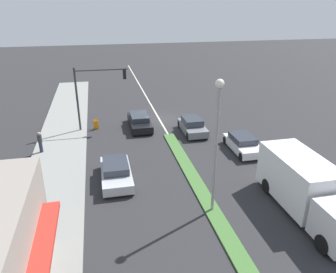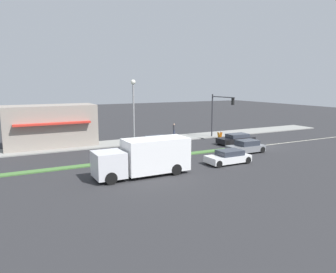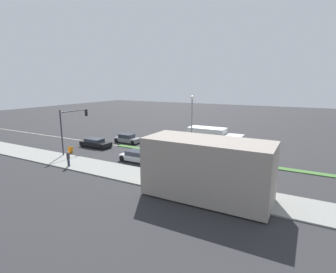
# 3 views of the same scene
# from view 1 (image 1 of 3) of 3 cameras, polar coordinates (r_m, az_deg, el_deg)

# --- Properties ---
(ground_plane) EXTENTS (160.00, 160.00, 0.00)m
(ground_plane) POSITION_cam_1_polar(r_m,az_deg,el_deg) (17.11, 10.69, -17.47)
(ground_plane) COLOR #2B2B2D
(lane_marking_center) EXTENTS (0.16, 60.00, 0.01)m
(lane_marking_center) POSITION_cam_1_polar(r_m,az_deg,el_deg) (32.32, -1.44, 2.89)
(lane_marking_center) COLOR beige
(lane_marking_center) RESTS_ON ground
(traffic_signal_main) EXTENTS (4.59, 0.34, 5.60)m
(traffic_signal_main) POSITION_cam_1_polar(r_m,az_deg,el_deg) (29.42, -12.93, 8.26)
(traffic_signal_main) COLOR #333338
(traffic_signal_main) RESTS_ON sidewalk_right
(street_lamp) EXTENTS (0.44, 0.44, 7.37)m
(street_lamp) POSITION_cam_1_polar(r_m,az_deg,el_deg) (16.73, 8.50, 0.85)
(street_lamp) COLOR gray
(street_lamp) RESTS_ON median_strip
(pedestrian) EXTENTS (0.34, 0.34, 1.64)m
(pedestrian) POSITION_cam_1_polar(r_m,az_deg,el_deg) (26.71, -21.38, -0.84)
(pedestrian) COLOR #282D42
(pedestrian) RESTS_ON sidewalk_right
(warning_aframe_sign) EXTENTS (0.45, 0.53, 0.84)m
(warning_aframe_sign) POSITION_cam_1_polar(r_m,az_deg,el_deg) (30.69, -12.42, 2.09)
(warning_aframe_sign) COLOR orange
(warning_aframe_sign) RESTS_ON ground
(delivery_truck) EXTENTS (2.44, 7.50, 2.87)m
(delivery_truck) POSITION_cam_1_polar(r_m,az_deg,el_deg) (19.58, 23.03, -8.21)
(delivery_truck) COLOR silver
(delivery_truck) RESTS_ON ground
(van_white) EXTENTS (1.86, 4.01, 1.22)m
(van_white) POSITION_cam_1_polar(r_m,az_deg,el_deg) (26.16, 12.93, -1.22)
(van_white) COLOR silver
(van_white) RESTS_ON ground
(suv_grey) EXTENTS (1.82, 3.90, 1.34)m
(suv_grey) POSITION_cam_1_polar(r_m,az_deg,el_deg) (29.05, 4.28, 1.84)
(suv_grey) COLOR slate
(suv_grey) RESTS_ON ground
(suv_black) EXTENTS (1.84, 4.54, 1.22)m
(suv_black) POSITION_cam_1_polar(r_m,az_deg,el_deg) (30.33, -4.97, 2.65)
(suv_black) COLOR black
(suv_black) RESTS_ON ground
(sedan_silver) EXTENTS (1.91, 4.34, 1.25)m
(sedan_silver) POSITION_cam_1_polar(r_m,az_deg,el_deg) (21.60, -9.03, -6.15)
(sedan_silver) COLOR #B7BABF
(sedan_silver) RESTS_ON ground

